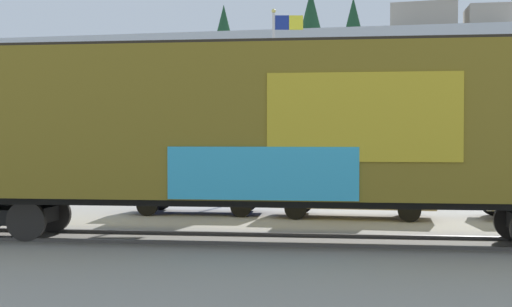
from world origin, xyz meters
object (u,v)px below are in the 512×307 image
parked_car_tan (350,189)px  flagpole (278,82)px  parked_car_blue (198,185)px  freight_car (271,126)px

parked_car_tan → flagpole: bearing=114.8°
parked_car_blue → freight_car: bearing=-57.6°
parked_car_blue → parked_car_tan: parked_car_blue is taller
freight_car → parked_car_tan: 5.42m
parked_car_blue → flagpole: bearing=79.5°
freight_car → parked_car_blue: (-3.18, 5.00, -1.72)m
freight_car → parked_car_tan: bearing=72.9°
freight_car → parked_car_tan: (1.50, 4.89, -1.78)m
flagpole → parked_car_blue: flagpole is taller
parked_car_blue → parked_car_tan: bearing=-1.3°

